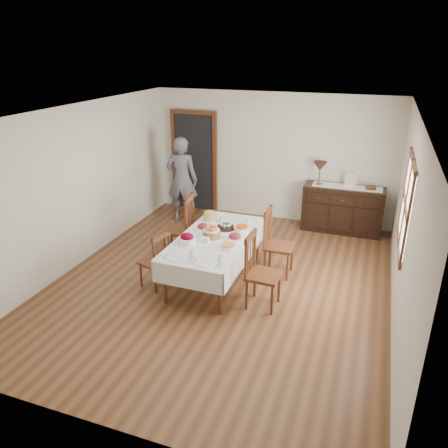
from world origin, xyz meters
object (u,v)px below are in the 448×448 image
(person, at_px, (182,177))
(table_lamp, at_px, (320,167))
(chair_left_near, at_px, (157,260))
(chair_right_far, at_px, (276,242))
(chair_right_near, at_px, (260,271))
(chair_left_far, at_px, (181,227))
(sideboard, at_px, (342,209))
(dining_table, at_px, (215,242))

(person, height_order, table_lamp, person)
(chair_left_near, relative_size, person, 0.48)
(person, bearing_deg, table_lamp, -175.74)
(chair_left_near, relative_size, chair_right_far, 0.84)
(chair_left_near, distance_m, person, 2.78)
(chair_right_near, height_order, person, person)
(chair_left_far, bearing_deg, sideboard, 122.84)
(chair_left_far, bearing_deg, chair_left_near, -3.44)
(table_lamp, bearing_deg, person, -169.16)
(dining_table, height_order, chair_right_near, chair_right_near)
(chair_right_far, relative_size, sideboard, 0.71)
(chair_right_near, distance_m, sideboard, 3.23)
(chair_right_near, relative_size, table_lamp, 2.36)
(dining_table, height_order, chair_right_far, chair_right_far)
(dining_table, bearing_deg, chair_left_far, 148.18)
(chair_right_near, height_order, table_lamp, table_lamp)
(dining_table, distance_m, chair_right_near, 0.98)
(table_lamp, bearing_deg, sideboard, 3.19)
(sideboard, distance_m, person, 3.27)
(chair_right_near, distance_m, table_lamp, 3.20)
(dining_table, xyz_separation_m, chair_right_near, (0.85, -0.48, -0.09))
(chair_left_near, xyz_separation_m, chair_right_near, (1.59, 0.04, 0.09))
(chair_right_near, relative_size, chair_right_far, 1.00)
(chair_right_near, distance_m, person, 3.52)
(chair_left_far, relative_size, chair_right_near, 1.04)
(dining_table, xyz_separation_m, sideboard, (1.67, 2.64, -0.18))
(chair_right_near, bearing_deg, chair_right_far, 2.88)
(dining_table, xyz_separation_m, table_lamp, (1.17, 2.61, 0.64))
(chair_left_near, height_order, sideboard, sideboard)
(dining_table, bearing_deg, table_lamp, 66.74)
(dining_table, distance_m, table_lamp, 2.93)
(person, bearing_deg, chair_left_near, 99.81)
(chair_left_near, height_order, chair_right_far, chair_right_far)
(dining_table, relative_size, chair_right_near, 1.95)
(chair_left_far, bearing_deg, dining_table, 49.79)
(dining_table, distance_m, person, 2.61)
(chair_right_near, xyz_separation_m, table_lamp, (0.32, 3.10, 0.72))
(chair_left_far, relative_size, person, 0.60)
(chair_right_far, height_order, table_lamp, table_lamp)
(chair_left_near, xyz_separation_m, chair_left_far, (-0.08, 1.05, 0.11))
(chair_left_near, distance_m, table_lamp, 3.76)
(dining_table, bearing_deg, chair_right_near, -28.96)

